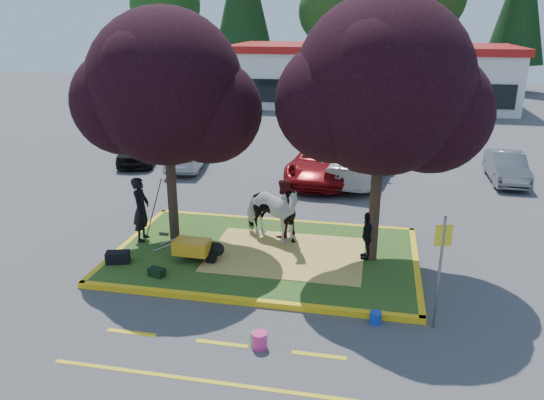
% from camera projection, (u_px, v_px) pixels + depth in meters
% --- Properties ---
extents(ground, '(90.00, 90.00, 0.00)m').
position_uv_depth(ground, '(265.00, 257.00, 14.75)').
color(ground, '#424244').
rests_on(ground, ground).
extents(median_island, '(8.00, 5.00, 0.15)m').
position_uv_depth(median_island, '(265.00, 255.00, 14.73)').
color(median_island, '#264816').
rests_on(median_island, ground).
extents(curb_near, '(8.30, 0.16, 0.15)m').
position_uv_depth(curb_near, '(242.00, 301.00, 12.34)').
color(curb_near, yellow).
rests_on(curb_near, ground).
extents(curb_far, '(8.30, 0.16, 0.15)m').
position_uv_depth(curb_far, '(282.00, 222.00, 17.12)').
color(curb_far, yellow).
rests_on(curb_far, ground).
extents(curb_left, '(0.16, 5.30, 0.15)m').
position_uv_depth(curb_left, '(129.00, 243.00, 15.49)').
color(curb_left, yellow).
rests_on(curb_left, ground).
extents(curb_right, '(0.16, 5.30, 0.15)m').
position_uv_depth(curb_right, '(416.00, 268.00, 13.96)').
color(curb_right, yellow).
rests_on(curb_right, ground).
extents(straw_bedding, '(4.20, 3.00, 0.01)m').
position_uv_depth(straw_bedding, '(286.00, 254.00, 14.59)').
color(straw_bedding, '#EBCF61').
rests_on(straw_bedding, median_island).
extents(tree_purple_left, '(5.06, 4.20, 6.51)m').
position_uv_depth(tree_purple_left, '(166.00, 95.00, 14.20)').
color(tree_purple_left, black).
rests_on(tree_purple_left, median_island).
extents(tree_purple_right, '(5.30, 4.40, 6.82)m').
position_uv_depth(tree_purple_right, '(383.00, 94.00, 12.87)').
color(tree_purple_right, black).
rests_on(tree_purple_right, median_island).
extents(fire_lane_stripe_a, '(1.10, 0.12, 0.01)m').
position_uv_depth(fire_lane_stripe_a, '(131.00, 333.00, 11.24)').
color(fire_lane_stripe_a, yellow).
rests_on(fire_lane_stripe_a, ground).
extents(fire_lane_stripe_b, '(1.10, 0.12, 0.01)m').
position_uv_depth(fire_lane_stripe_b, '(222.00, 343.00, 10.86)').
color(fire_lane_stripe_b, yellow).
rests_on(fire_lane_stripe_b, ground).
extents(fire_lane_stripe_c, '(1.10, 0.12, 0.01)m').
position_uv_depth(fire_lane_stripe_c, '(319.00, 355.00, 10.49)').
color(fire_lane_stripe_c, yellow).
rests_on(fire_lane_stripe_c, ground).
extents(fire_lane_long, '(6.00, 0.10, 0.01)m').
position_uv_depth(fire_lane_long, '(203.00, 381.00, 9.75)').
color(fire_lane_long, yellow).
rests_on(fire_lane_long, ground).
extents(retail_building, '(20.40, 8.40, 4.40)m').
position_uv_depth(retail_building, '(370.00, 75.00, 39.55)').
color(retail_building, silver).
rests_on(retail_building, ground).
extents(treeline, '(46.58, 7.80, 14.63)m').
position_uv_depth(treeline, '(368.00, 0.00, 46.81)').
color(treeline, black).
rests_on(treeline, ground).
extents(cow, '(2.28, 1.73, 1.75)m').
position_uv_depth(cow, '(271.00, 212.00, 15.23)').
color(cow, white).
rests_on(cow, median_island).
extents(calf, '(1.35, 0.90, 0.54)m').
position_uv_depth(calf, '(197.00, 248.00, 14.33)').
color(calf, black).
rests_on(calf, median_island).
extents(handler, '(0.51, 0.73, 1.89)m').
position_uv_depth(handler, '(141.00, 209.00, 15.27)').
color(handler, black).
rests_on(handler, median_island).
extents(visitor_a, '(1.03, 1.08, 1.77)m').
position_uv_depth(visitor_a, '(283.00, 208.00, 15.51)').
color(visitor_a, '#4A1515').
rests_on(visitor_a, median_island).
extents(visitor_b, '(0.38, 0.80, 1.32)m').
position_uv_depth(visitor_b, '(367.00, 235.00, 14.15)').
color(visitor_b, black).
rests_on(visitor_b, median_island).
extents(wheelbarrow, '(1.68, 0.58, 0.63)m').
position_uv_depth(wheelbarrow, '(192.00, 247.00, 13.98)').
color(wheelbarrow, black).
rests_on(wheelbarrow, median_island).
extents(gear_bag_dark, '(0.67, 0.49, 0.31)m').
position_uv_depth(gear_bag_dark, '(118.00, 257.00, 14.05)').
color(gear_bag_dark, black).
rests_on(gear_bag_dark, median_island).
extents(gear_bag_green, '(0.45, 0.35, 0.21)m').
position_uv_depth(gear_bag_green, '(157.00, 272.00, 13.34)').
color(gear_bag_green, black).
rests_on(gear_bag_green, median_island).
extents(sign_post, '(0.35, 0.13, 2.55)m').
position_uv_depth(sign_post, '(441.00, 261.00, 10.93)').
color(sign_post, slate).
rests_on(sign_post, ground).
extents(bucket_green, '(0.36, 0.36, 0.30)m').
position_uv_depth(bucket_green, '(257.00, 339.00, 10.76)').
color(bucket_green, green).
rests_on(bucket_green, ground).
extents(bucket_pink, '(0.38, 0.38, 0.34)m').
position_uv_depth(bucket_pink, '(259.00, 340.00, 10.68)').
color(bucket_pink, '#E43282').
rests_on(bucket_pink, ground).
extents(bucket_blue, '(0.32, 0.32, 0.27)m').
position_uv_depth(bucket_blue, '(375.00, 318.00, 11.54)').
color(bucket_blue, '#173DBF').
rests_on(bucket_blue, ground).
extents(car_black, '(2.42, 4.17, 1.34)m').
position_uv_depth(car_black, '(140.00, 148.00, 24.21)').
color(car_black, black).
rests_on(car_black, ground).
extents(car_silver, '(1.78, 3.90, 1.24)m').
position_uv_depth(car_silver, '(188.00, 154.00, 23.27)').
color(car_silver, gray).
rests_on(car_silver, ground).
extents(car_red, '(2.86, 5.62, 1.52)m').
position_uv_depth(car_red, '(325.00, 161.00, 21.61)').
color(car_red, maroon).
rests_on(car_red, ground).
extents(car_white, '(2.93, 5.29, 1.45)m').
position_uv_depth(car_white, '(359.00, 164.00, 21.41)').
color(car_white, white).
rests_on(car_white, ground).
extents(car_grey, '(1.27, 3.62, 1.19)m').
position_uv_depth(car_grey, '(507.00, 167.00, 21.38)').
color(car_grey, '#5C5F64').
rests_on(car_grey, ground).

